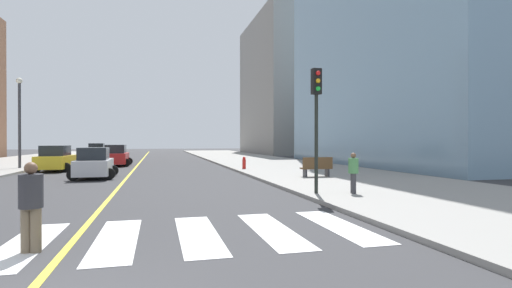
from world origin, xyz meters
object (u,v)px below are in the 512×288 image
Objects in this scene: car_silver_nearest at (94,164)px; traffic_light_near_corner at (316,106)px; pedestrian_waiting_east at (353,171)px; street_lamp at (19,114)px; car_yellow_third at (56,159)px; car_red_second at (116,156)px; fire_hydrant at (244,163)px; pedestrian_crossing at (31,203)px; park_bench at (317,167)px; car_black_fourth at (97,152)px.

car_silver_nearest is 14.37m from traffic_light_near_corner.
pedestrian_waiting_east is 26.32m from street_lamp.
traffic_light_near_corner reaches higher than car_yellow_third.
car_red_second reaches higher than fire_hydrant.
park_bench is at bearing 58.90° from pedestrian_crossing.
car_red_second is 6.28m from car_yellow_third.
street_lamp is (-2.98, -17.56, 3.33)m from car_black_fourth.
car_black_fourth is (-0.07, 19.76, 0.03)m from car_yellow_third.
car_yellow_third is (-3.53, 6.40, 0.03)m from car_silver_nearest.
car_silver_nearest is 13.01m from park_bench.
car_yellow_third is 22.80m from pedestrian_crossing.
car_yellow_third is 5.05m from street_lamp.
car_silver_nearest is 10.37m from fire_hydrant.
car_yellow_third is 18.96m from park_bench.
car_yellow_third is 2.41× the size of pedestrian_crossing.
car_black_fourth is 0.64× the size of street_lamp.
street_lamp reaches higher than car_silver_nearest.
car_red_second is 2.37× the size of pedestrian_crossing.
car_red_second is at bearing 104.19° from pedestrian_crossing.
street_lamp reaches higher than park_bench.
car_black_fourth is at bearing 29.68° from park_bench.
fire_hydrant is at bearing -90.73° from traffic_light_near_corner.
park_bench is at bearing -18.52° from car_silver_nearest.
car_yellow_third is 2.35× the size of park_bench.
fire_hydrant is (-1.20, 14.11, -0.44)m from pedestrian_waiting_east.
traffic_light_near_corner is (13.15, -16.73, 2.69)m from car_yellow_third.
street_lamp is (-6.65, -2.94, 3.36)m from car_red_second.
pedestrian_crossing reaches higher than pedestrian_waiting_east.
car_black_fourth is at bearing 80.35° from street_lamp.
traffic_light_near_corner reaches higher than pedestrian_crossing.
car_red_second is (0.07, 11.55, 0.03)m from car_silver_nearest.
car_silver_nearest is at bearing -119.04° from pedestrian_waiting_east.
pedestrian_waiting_east is (14.59, -36.89, 0.12)m from car_black_fourth.
street_lamp is at bearing 125.92° from car_silver_nearest.
street_lamp reaches higher than car_black_fourth.
car_yellow_third reaches higher than pedestrian_waiting_east.
park_bench is (16.04, -29.98, -0.21)m from car_black_fourth.
pedestrian_crossing is (-11.21, -12.08, 0.29)m from park_bench.
pedestrian_waiting_east reaches higher than park_bench.
fire_hydrant is at bearing 21.70° from park_bench.
traffic_light_near_corner is (9.62, -10.33, 2.71)m from car_silver_nearest.
car_silver_nearest is at bearing -47.03° from traffic_light_near_corner.
fire_hydrant is (-2.65, 7.20, -0.11)m from park_bench.
fire_hydrant is (13.32, -3.01, -0.29)m from car_yellow_third.
street_lamp is (-16.20, 18.93, 0.68)m from traffic_light_near_corner.
car_red_second is 12.69m from fire_hydrant.
car_silver_nearest reaches higher than pedestrian_waiting_east.
pedestrian_waiting_east is at bearing -45.77° from car_silver_nearest.
street_lamp is (-3.05, 2.20, 3.36)m from car_yellow_third.
car_red_second is at bearing 140.03° from fire_hydrant.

